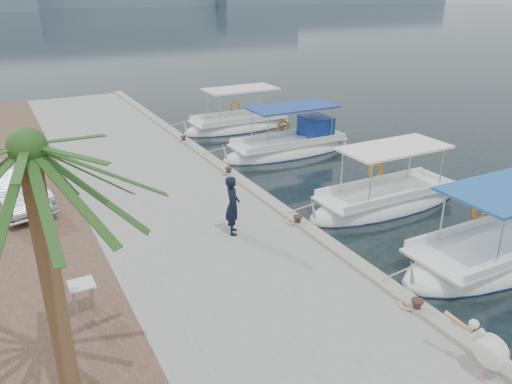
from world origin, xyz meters
TOP-DOWN VIEW (x-y plane):
  - ground at (0.00, 0.00)m, footprint 400.00×400.00m
  - concrete_quay at (-3.00, 5.00)m, footprint 6.00×40.00m
  - quay_curb at (-0.22, 5.00)m, footprint 0.44×40.00m
  - cobblestone_strip at (-8.00, 5.00)m, footprint 4.00×40.00m
  - fishing_caique_b at (4.29, -2.27)m, footprint 7.42×2.52m
  - fishing_caique_c at (3.80, 2.19)m, footprint 6.43×2.07m
  - fishing_caique_d at (4.11, 9.16)m, footprint 6.82×2.17m
  - fishing_caique_e at (3.83, 14.18)m, footprint 6.49×2.23m
  - mooring_bollards at (-0.35, 1.50)m, footprint 0.28×20.28m
  - pelican at (-0.61, -5.51)m, footprint 0.65×1.34m
  - fisherman at (-2.31, 2.00)m, footprint 0.64×0.77m
  - date_palm at (-7.65, -2.54)m, footprint 4.60×4.60m
  - parked_car at (-7.98, 7.26)m, footprint 2.47×4.46m
  - folding_table at (-6.96, 0.06)m, footprint 0.55×0.55m

SIDE VIEW (x-z plane):
  - ground at x=0.00m, z-range 0.00..0.00m
  - fishing_caique_b at x=4.29m, z-range -1.29..1.54m
  - fishing_caique_e at x=3.83m, z-range -1.29..1.54m
  - fishing_caique_c at x=3.80m, z-range -1.29..1.54m
  - fishing_caique_d at x=4.11m, z-range -1.22..1.61m
  - concrete_quay at x=-3.00m, z-range 0.00..0.50m
  - cobblestone_strip at x=-8.00m, z-range 0.00..0.50m
  - quay_curb at x=-0.22m, z-range 0.50..0.62m
  - mooring_bollards at x=-0.35m, z-range 0.53..0.86m
  - folding_table at x=-6.96m, z-range 0.66..1.39m
  - pelican at x=-0.61m, z-range 0.52..1.55m
  - parked_car at x=-7.98m, z-range 0.50..1.89m
  - fisherman at x=-2.31m, z-range 0.50..2.30m
  - date_palm at x=-7.65m, z-range 2.36..7.97m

